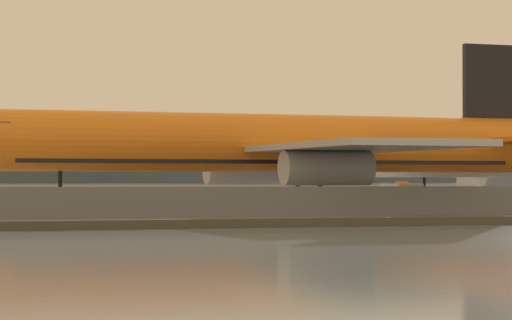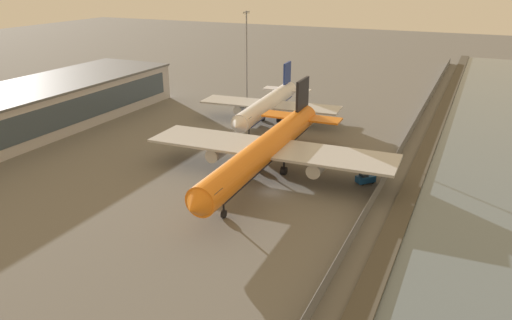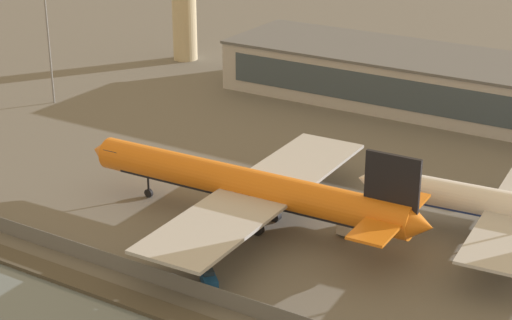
{
  "view_description": "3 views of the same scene",
  "coord_description": "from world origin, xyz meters",
  "px_view_note": "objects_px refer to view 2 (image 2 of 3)",
  "views": [
    {
      "loc": [
        -23.65,
        -84.42,
        2.58
      ],
      "look_at": [
        4.65,
        6.92,
        4.18
      ],
      "focal_mm": 85.0,
      "sensor_mm": 36.0,
      "label": 1
    },
    {
      "loc": [
        -68.48,
        -28.56,
        33.65
      ],
      "look_at": [
        5.75,
        5.5,
        2.69
      ],
      "focal_mm": 35.0,
      "sensor_mm": 36.0,
      "label": 2
    },
    {
      "loc": [
        59.65,
        -83.01,
        50.21
      ],
      "look_at": [
        -0.75,
        14.54,
        3.89
      ],
      "focal_mm": 60.0,
      "sensor_mm": 36.0,
      "label": 3
    }
  ],
  "objects_px": {
    "baggage_tug": "(365,179)",
    "ops_van": "(268,145)",
    "cargo_jet_orange": "(267,149)",
    "apron_light_mast_apron_east": "(247,53)",
    "passenger_jet_white": "(268,104)"
  },
  "relations": [
    {
      "from": "baggage_tug",
      "to": "ops_van",
      "type": "relative_size",
      "value": 0.64
    },
    {
      "from": "cargo_jet_orange",
      "to": "apron_light_mast_apron_east",
      "type": "distance_m",
      "value": 53.36
    },
    {
      "from": "cargo_jet_orange",
      "to": "baggage_tug",
      "type": "xyz_separation_m",
      "value": [
        4.47,
        -16.3,
        -4.42
      ]
    },
    {
      "from": "cargo_jet_orange",
      "to": "apron_light_mast_apron_east",
      "type": "xyz_separation_m",
      "value": [
        45.97,
        25.83,
        8.16
      ]
    },
    {
      "from": "cargo_jet_orange",
      "to": "ops_van",
      "type": "xyz_separation_m",
      "value": [
        12.42,
        5.07,
        -3.95
      ]
    },
    {
      "from": "ops_van",
      "to": "apron_light_mast_apron_east",
      "type": "xyz_separation_m",
      "value": [
        33.55,
        20.77,
        12.11
      ]
    },
    {
      "from": "cargo_jet_orange",
      "to": "ops_van",
      "type": "bearing_deg",
      "value": 22.19
    },
    {
      "from": "cargo_jet_orange",
      "to": "baggage_tug",
      "type": "relative_size",
      "value": 14.92
    },
    {
      "from": "passenger_jet_white",
      "to": "baggage_tug",
      "type": "relative_size",
      "value": 11.48
    },
    {
      "from": "baggage_tug",
      "to": "apron_light_mast_apron_east",
      "type": "relative_size",
      "value": 0.14
    },
    {
      "from": "passenger_jet_white",
      "to": "ops_van",
      "type": "xyz_separation_m",
      "value": [
        -17.71,
        -7.63,
        -3.34
      ]
    },
    {
      "from": "baggage_tug",
      "to": "apron_light_mast_apron_east",
      "type": "height_order",
      "value": "apron_light_mast_apron_east"
    },
    {
      "from": "baggage_tug",
      "to": "passenger_jet_white",
      "type": "bearing_deg",
      "value": 48.49
    },
    {
      "from": "ops_van",
      "to": "baggage_tug",
      "type": "bearing_deg",
      "value": -110.42
    },
    {
      "from": "ops_van",
      "to": "apron_light_mast_apron_east",
      "type": "distance_m",
      "value": 41.27
    }
  ]
}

